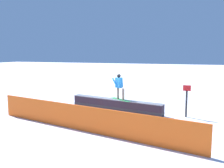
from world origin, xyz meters
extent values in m
plane|color=white|center=(0.00, 0.00, 0.00)|extent=(120.00, 120.00, 0.00)
cube|color=black|center=(0.00, 0.00, 0.32)|extent=(5.86, 1.57, 0.64)
cube|color=#28262B|center=(0.00, 0.00, 0.16)|extent=(5.87, 1.58, 0.15)
cube|color=gray|center=(0.00, 0.00, 0.66)|extent=(5.87, 1.63, 0.04)
cube|color=#2C8F46|center=(-0.35, 0.07, 0.69)|extent=(1.48, 1.10, 0.01)
cylinder|color=gray|center=(-0.15, -0.06, 1.03)|extent=(0.19, 0.19, 0.67)
cylinder|color=gray|center=(-0.55, 0.20, 1.03)|extent=(0.19, 0.19, 0.67)
cube|color=#2483D7|center=(-0.20, -0.02, 1.65)|extent=(0.47, 0.42, 0.59)
sphere|color=black|center=(-0.20, -0.02, 2.06)|extent=(0.22, 0.22, 0.22)
cylinder|color=#2483D7|center=(0.04, 0.02, 1.68)|extent=(0.41, 0.31, 0.47)
cylinder|color=#2483D7|center=(-0.38, -0.11, 1.68)|extent=(0.20, 0.17, 0.56)
cube|color=#FA5D17|center=(0.00, 4.08, 0.56)|extent=(10.20, 2.11, 1.12)
cylinder|color=#262628|center=(-4.02, 0.12, 0.70)|extent=(0.10, 0.10, 1.40)
cube|color=red|center=(-4.02, 0.12, 1.55)|extent=(0.40, 0.04, 0.30)
camera|label=1|loc=(-4.67, 13.27, 3.39)|focal=38.98mm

